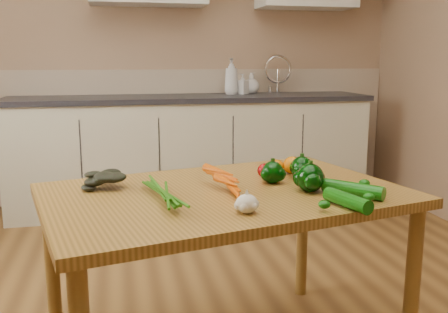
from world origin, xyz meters
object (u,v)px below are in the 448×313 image
carrot_bunch (206,186)px  zucchini_a (353,189)px  soap_bottle_a (231,76)px  soap_bottle_c (251,83)px  tomato_b (276,167)px  pepper_a (273,172)px  pepper_b (302,168)px  tomato_a (265,171)px  garlic_bulb (247,204)px  table (225,211)px  zucchini_b (347,201)px  pepper_c (310,178)px  leafy_greens (101,175)px  soap_bottle_b (243,84)px  tomato_c (293,165)px

carrot_bunch → zucchini_a: (0.51, -0.13, -0.01)m
soap_bottle_a → soap_bottle_c: size_ratio=1.70×
tomato_b → pepper_a: bearing=-113.0°
pepper_a → pepper_b: 0.15m
tomato_b → zucchini_a: bearing=-69.2°
carrot_bunch → pepper_b: size_ratio=2.68×
pepper_a → tomato_a: size_ratio=1.31×
garlic_bulb → tomato_a: size_ratio=1.10×
table → zucchini_b: size_ratio=7.60×
garlic_bulb → soap_bottle_a: bearing=78.1°
soap_bottle_a → tomato_b: 2.06m
zucchini_a → zucchini_b: zucchini_a is taller
pepper_a → tomato_a: bearing=91.6°
soap_bottle_a → pepper_c: 2.36m
garlic_bulb → pepper_c: pepper_c is taller
carrot_bunch → pepper_a: size_ratio=2.82×
tomato_a → tomato_b: 0.10m
leafy_greens → pepper_b: bearing=-1.8°
leafy_greens → pepper_c: size_ratio=1.81×
soap_bottle_b → tomato_b: 2.08m
soap_bottle_a → soap_bottle_b: bearing=24.2°
tomato_b → pepper_c: bearing=-84.8°
table → carrot_bunch: carrot_bunch is taller
carrot_bunch → zucchini_b: bearing=-44.2°
tomato_c → zucchini_b: bearing=-89.4°
pepper_a → garlic_bulb: bearing=-119.2°
tomato_a → tomato_b: same height
zucchini_b → pepper_c: bearing=101.0°
soap_bottle_b → pepper_c: bearing=42.2°
garlic_bulb → zucchini_a: (0.42, 0.11, -0.00)m
table → tomato_a: tomato_a is taller
soap_bottle_b → tomato_b: soap_bottle_b is taller
garlic_bulb → soap_bottle_c: bearing=74.5°
carrot_bunch → tomato_c: 0.49m
pepper_b → tomato_b: bearing=123.3°
soap_bottle_c → leafy_greens: soap_bottle_c is taller
pepper_a → tomato_c: size_ratio=1.06×
soap_bottle_b → leafy_greens: (-1.09, -2.11, -0.24)m
pepper_c → zucchini_b: bearing=-79.0°
soap_bottle_c → pepper_c: size_ratio=1.66×
pepper_c → tomato_b: pepper_c is taller
tomato_c → table: bearing=-148.1°
tomato_b → tomato_c: 0.07m
leafy_greens → zucchini_a: leafy_greens is taller
soap_bottle_c → pepper_b: (-0.38, -2.19, -0.24)m
table → pepper_a: size_ratio=16.97×
table → garlic_bulb: bearing=-100.8°
carrot_bunch → garlic_bulb: (0.09, -0.25, -0.00)m
soap_bottle_a → zucchini_a: (-0.11, -2.43, -0.32)m
soap_bottle_b → soap_bottle_c: size_ratio=0.97×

